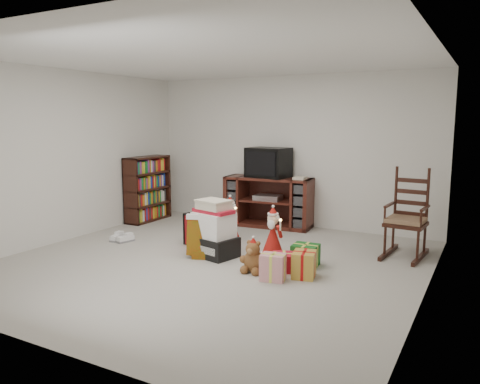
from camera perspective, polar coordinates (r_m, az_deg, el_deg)
name	(u,v)px	position (r m, az deg, el deg)	size (l,w,h in m)	color
room	(210,163)	(5.69, -3.70, 3.49)	(5.01, 5.01, 2.51)	#B2ACA3
tv_stand	(269,202)	(7.84, 3.50, -1.18)	(1.49, 0.64, 0.83)	#4B1A15
bookshelf	(148,190)	(8.42, -11.18, 0.26)	(0.31, 0.93, 1.14)	black
rocking_chair	(406,225)	(6.49, 19.63, -3.82)	(0.55, 0.84, 1.20)	black
gift_pile	(214,232)	(6.13, -3.21, -4.91)	(0.67, 0.55, 0.73)	black
red_suitcase	(197,230)	(6.67, -5.20, -4.59)	(0.38, 0.25, 0.54)	maroon
stocking	(195,236)	(6.08, -5.50, -5.36)	(0.27, 0.12, 0.58)	#0E660B
teddy_bear	(254,258)	(5.53, 1.68, -8.09)	(0.25, 0.22, 0.37)	brown
santa_figurine	(273,237)	(6.17, 4.02, -5.48)	(0.32, 0.31, 0.66)	maroon
mrs_claus_figurine	(230,224)	(6.92, -1.22, -3.86)	(0.33, 0.31, 0.67)	maroon
sneaker_pair	(121,238)	(7.14, -14.27, -5.49)	(0.32, 0.27, 0.09)	white
gift_cluster	(291,261)	(5.56, 6.18, -8.37)	(0.59, 0.90, 0.27)	#AD1325
crt_television	(268,162)	(7.76, 3.46, 3.61)	(0.72, 0.55, 0.49)	black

